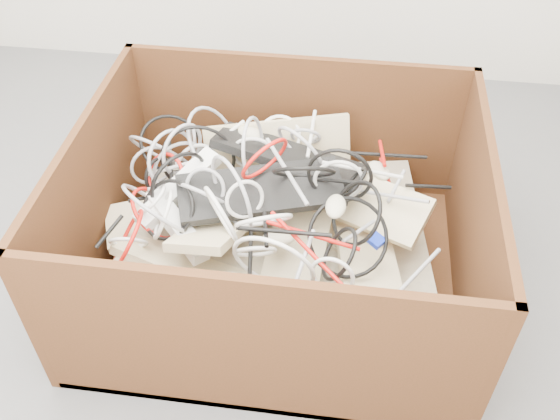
# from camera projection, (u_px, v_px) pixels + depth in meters

# --- Properties ---
(ground) EXTENTS (3.00, 3.00, 0.00)m
(ground) POSITION_uv_depth(u_px,v_px,m) (203.00, 294.00, 2.09)
(ground) COLOR #58595B
(ground) RESTS_ON ground
(cardboard_box) EXTENTS (1.21, 1.01, 0.58)m
(cardboard_box) POSITION_uv_depth(u_px,v_px,m) (274.00, 248.00, 2.04)
(cardboard_box) COLOR #38230E
(cardboard_box) RESTS_ON ground
(keyboard_pile) EXTENTS (1.08, 0.85, 0.35)m
(keyboard_pile) POSITION_uv_depth(u_px,v_px,m) (277.00, 216.00, 1.96)
(keyboard_pile) COLOR beige
(keyboard_pile) RESTS_ON cardboard_box
(mice_scatter) EXTENTS (0.72, 0.63, 0.19)m
(mice_scatter) POSITION_uv_depth(u_px,v_px,m) (287.00, 211.00, 1.88)
(mice_scatter) COLOR beige
(mice_scatter) RESTS_ON keyboard_pile
(power_strip_left) EXTENTS (0.22, 0.30, 0.13)m
(power_strip_left) POSITION_uv_depth(u_px,v_px,m) (178.00, 189.00, 1.90)
(power_strip_left) COLOR white
(power_strip_left) RESTS_ON keyboard_pile
(power_strip_right) EXTENTS (0.24, 0.23, 0.09)m
(power_strip_right) POSITION_uv_depth(u_px,v_px,m) (177.00, 226.00, 1.83)
(power_strip_right) COLOR white
(power_strip_right) RESTS_ON keyboard_pile
(vga_plug) EXTENTS (0.06, 0.06, 0.03)m
(vga_plug) POSITION_uv_depth(u_px,v_px,m) (376.00, 240.00, 1.79)
(vga_plug) COLOR #0C24BD
(vga_plug) RESTS_ON keyboard_pile
(cable_tangle) EXTENTS (1.11, 0.84, 0.44)m
(cable_tangle) POSITION_uv_depth(u_px,v_px,m) (228.00, 185.00, 1.89)
(cable_tangle) COLOR silver
(cable_tangle) RESTS_ON keyboard_pile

